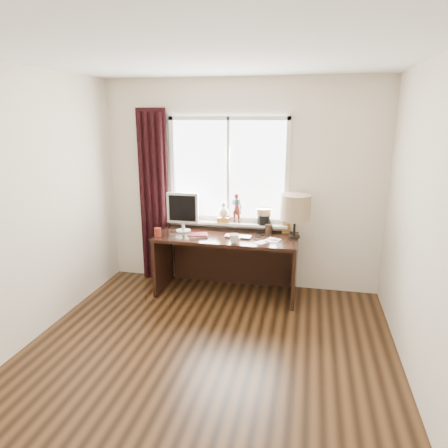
% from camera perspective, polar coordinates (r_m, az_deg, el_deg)
% --- Properties ---
extents(floor, '(3.50, 4.00, 0.00)m').
position_cam_1_polar(floor, '(3.70, -3.60, -20.37)').
color(floor, '#4B2D16').
rests_on(floor, ground).
extents(ceiling, '(3.50, 4.00, 0.00)m').
position_cam_1_polar(ceiling, '(3.05, -4.47, 23.65)').
color(ceiling, white).
rests_on(ceiling, wall_back).
extents(wall_back, '(3.50, 0.00, 2.60)m').
position_cam_1_polar(wall_back, '(5.03, 2.39, 5.46)').
color(wall_back, beige).
rests_on(wall_back, ground).
extents(wall_front, '(3.50, 0.00, 2.60)m').
position_cam_1_polar(wall_front, '(1.50, -27.52, -21.35)').
color(wall_front, beige).
rests_on(wall_front, ground).
extents(wall_left, '(0.00, 4.00, 2.60)m').
position_cam_1_polar(wall_left, '(3.98, -28.97, 0.93)').
color(wall_left, beige).
rests_on(wall_left, ground).
extents(wall_right, '(0.00, 4.00, 2.60)m').
position_cam_1_polar(wall_right, '(3.14, 28.38, -2.38)').
color(wall_right, beige).
rests_on(wall_right, ground).
extents(laptop, '(0.33, 0.22, 0.02)m').
position_cam_1_polar(laptop, '(4.75, 2.03, -1.80)').
color(laptop, silver).
rests_on(laptop, desk).
extents(mug, '(0.14, 0.14, 0.11)m').
position_cam_1_polar(mug, '(4.54, 1.46, -2.05)').
color(mug, white).
rests_on(mug, desk).
extents(red_cup, '(0.08, 0.08, 0.11)m').
position_cam_1_polar(red_cup, '(4.84, -9.44, -1.16)').
color(red_cup, maroon).
rests_on(red_cup, desk).
extents(window, '(1.52, 0.20, 1.40)m').
position_cam_1_polar(window, '(5.01, 0.76, 5.49)').
color(window, white).
rests_on(window, ground).
extents(curtain, '(0.38, 0.09, 2.25)m').
position_cam_1_polar(curtain, '(5.29, -10.00, 3.68)').
color(curtain, black).
rests_on(curtain, floor).
extents(desk, '(1.70, 0.70, 0.75)m').
position_cam_1_polar(desk, '(4.99, 0.61, -4.04)').
color(desk, black).
rests_on(desk, floor).
extents(monitor, '(0.40, 0.18, 0.49)m').
position_cam_1_polar(monitor, '(4.96, -5.91, 2.04)').
color(monitor, beige).
rests_on(monitor, desk).
extents(notebook_stack, '(0.27, 0.23, 0.03)m').
position_cam_1_polar(notebook_stack, '(4.81, -3.68, -1.58)').
color(notebook_stack, beige).
rests_on(notebook_stack, desk).
extents(brush_holder, '(0.09, 0.09, 0.25)m').
position_cam_1_polar(brush_holder, '(4.91, 6.42, -0.72)').
color(brush_holder, black).
rests_on(brush_holder, desk).
extents(icon_frame, '(0.10, 0.03, 0.13)m').
position_cam_1_polar(icon_frame, '(4.96, 8.87, -0.62)').
color(icon_frame, gold).
rests_on(icon_frame, desk).
extents(table_lamp, '(0.35, 0.35, 0.52)m').
position_cam_1_polar(table_lamp, '(4.72, 10.16, 2.27)').
color(table_lamp, black).
rests_on(table_lamp, desk).
extents(loose_papers, '(0.30, 0.31, 0.00)m').
position_cam_1_polar(loose_papers, '(4.65, 6.44, -2.40)').
color(loose_papers, white).
rests_on(loose_papers, desk).
extents(desk_cables, '(0.29, 0.30, 0.01)m').
position_cam_1_polar(desk_cables, '(4.78, 4.54, -1.84)').
color(desk_cables, black).
rests_on(desk_cables, desk).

